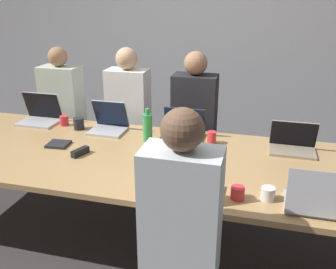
{
  "coord_description": "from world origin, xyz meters",
  "views": [
    {
      "loc": [
        0.79,
        -2.42,
        1.89
      ],
      "look_at": [
        0.13,
        0.1,
        0.87
      ],
      "focal_mm": 40.0,
      "sensor_mm": 36.0,
      "label": 1
    }
  ],
  "objects_px": {
    "bottle_far_center": "(148,127)",
    "person_near_midright": "(181,238)",
    "stapler": "(80,152)",
    "laptop_near_midright": "(196,186)",
    "laptop_near_right": "(318,200)",
    "cup_far_midleft": "(79,124)",
    "laptop_far_center": "(183,129)",
    "laptop_far_midleft": "(109,122)",
    "cup_near_right": "(268,194)",
    "person_far_center": "(194,127)",
    "laptop_far_left": "(41,114)",
    "person_far_left": "(64,116)",
    "cup_near_midright": "(238,193)",
    "bottle_near_midright": "(156,169)",
    "cup_far_center": "(212,137)",
    "cup_far_left": "(64,121)",
    "laptop_far_right": "(293,143)",
    "person_far_midleft": "(129,119)"
  },
  "relations": [
    {
      "from": "bottle_far_center",
      "to": "person_near_midright",
      "type": "bearing_deg",
      "value": -64.42
    },
    {
      "from": "stapler",
      "to": "laptop_near_midright",
      "type": "bearing_deg",
      "value": -1.27
    },
    {
      "from": "laptop_near_right",
      "to": "cup_far_midleft",
      "type": "bearing_deg",
      "value": -24.5
    },
    {
      "from": "laptop_far_center",
      "to": "laptop_far_midleft",
      "type": "xyz_separation_m",
      "value": [
        -0.66,
        -0.02,
        0.01
      ]
    },
    {
      "from": "cup_near_right",
      "to": "bottle_far_center",
      "type": "relative_size",
      "value": 0.3
    },
    {
      "from": "laptop_far_center",
      "to": "person_far_center",
      "type": "relative_size",
      "value": 0.25
    },
    {
      "from": "laptop_far_left",
      "to": "laptop_far_midleft",
      "type": "height_order",
      "value": "laptop_far_left"
    },
    {
      "from": "person_far_left",
      "to": "person_near_midright",
      "type": "height_order",
      "value": "person_near_midright"
    },
    {
      "from": "cup_near_midright",
      "to": "cup_far_midleft",
      "type": "height_order",
      "value": "cup_far_midleft"
    },
    {
      "from": "person_near_midright",
      "to": "cup_far_midleft",
      "type": "distance_m",
      "value": 1.73
    },
    {
      "from": "laptop_far_left",
      "to": "stapler",
      "type": "distance_m",
      "value": 0.92
    },
    {
      "from": "person_near_midright",
      "to": "bottle_near_midright",
      "type": "xyz_separation_m",
      "value": [
        -0.27,
        0.46,
        0.14
      ]
    },
    {
      "from": "cup_far_center",
      "to": "cup_far_left",
      "type": "bearing_deg",
      "value": 176.51
    },
    {
      "from": "laptop_near_right",
      "to": "laptop_far_center",
      "type": "bearing_deg",
      "value": -43.71
    },
    {
      "from": "person_far_left",
      "to": "laptop_far_midleft",
      "type": "distance_m",
      "value": 0.84
    },
    {
      "from": "bottle_near_midright",
      "to": "laptop_near_midright",
      "type": "bearing_deg",
      "value": -22.71
    },
    {
      "from": "cup_near_midright",
      "to": "laptop_far_left",
      "type": "bearing_deg",
      "value": 154.02
    },
    {
      "from": "person_near_midright",
      "to": "bottle_far_center",
      "type": "bearing_deg",
      "value": -64.42
    },
    {
      "from": "laptop_near_right",
      "to": "laptop_far_right",
      "type": "bearing_deg",
      "value": -83.76
    },
    {
      "from": "cup_near_midright",
      "to": "laptop_far_center",
      "type": "relative_size",
      "value": 0.23
    },
    {
      "from": "person_far_midleft",
      "to": "person_far_left",
      "type": "bearing_deg",
      "value": -177.84
    },
    {
      "from": "cup_far_center",
      "to": "bottle_far_center",
      "type": "relative_size",
      "value": 0.37
    },
    {
      "from": "laptop_near_right",
      "to": "cup_near_right",
      "type": "relative_size",
      "value": 4.26
    },
    {
      "from": "person_far_left",
      "to": "cup_far_left",
      "type": "distance_m",
      "value": 0.5
    },
    {
      "from": "cup_near_right",
      "to": "person_far_midleft",
      "type": "relative_size",
      "value": 0.06
    },
    {
      "from": "person_far_center",
      "to": "person_near_midright",
      "type": "bearing_deg",
      "value": -81.3
    },
    {
      "from": "cup_near_midright",
      "to": "stapler",
      "type": "xyz_separation_m",
      "value": [
        -1.2,
        0.33,
        -0.01
      ]
    },
    {
      "from": "person_far_left",
      "to": "laptop_far_center",
      "type": "xyz_separation_m",
      "value": [
        1.36,
        -0.42,
        0.13
      ]
    },
    {
      "from": "person_far_midleft",
      "to": "laptop_far_right",
      "type": "relative_size",
      "value": 3.99
    },
    {
      "from": "cup_near_right",
      "to": "cup_far_center",
      "type": "relative_size",
      "value": 0.81
    },
    {
      "from": "laptop_far_midleft",
      "to": "cup_far_midleft",
      "type": "relative_size",
      "value": 2.97
    },
    {
      "from": "laptop_far_midleft",
      "to": "laptop_near_midright",
      "type": "bearing_deg",
      "value": -44.09
    },
    {
      "from": "laptop_far_left",
      "to": "cup_near_midright",
      "type": "relative_size",
      "value": 4.36
    },
    {
      "from": "person_far_center",
      "to": "laptop_far_right",
      "type": "height_order",
      "value": "person_far_center"
    },
    {
      "from": "cup_far_midleft",
      "to": "bottle_near_midright",
      "type": "bearing_deg",
      "value": -39.06
    },
    {
      "from": "cup_far_left",
      "to": "person_near_midright",
      "type": "height_order",
      "value": "person_near_midright"
    },
    {
      "from": "cup_near_right",
      "to": "bottle_far_center",
      "type": "distance_m",
      "value": 1.19
    },
    {
      "from": "person_far_left",
      "to": "cup_far_midleft",
      "type": "relative_size",
      "value": 13.15
    },
    {
      "from": "laptop_near_right",
      "to": "laptop_far_right",
      "type": "height_order",
      "value": "laptop_near_right"
    },
    {
      "from": "laptop_far_left",
      "to": "cup_far_midleft",
      "type": "relative_size",
      "value": 3.48
    },
    {
      "from": "person_far_center",
      "to": "bottle_far_center",
      "type": "relative_size",
      "value": 5.02
    },
    {
      "from": "laptop_far_midleft",
      "to": "cup_far_midleft",
      "type": "bearing_deg",
      "value": -172.01
    },
    {
      "from": "cup_near_right",
      "to": "laptop_far_center",
      "type": "relative_size",
      "value": 0.23
    },
    {
      "from": "laptop_near_right",
      "to": "cup_far_center",
      "type": "relative_size",
      "value": 3.46
    },
    {
      "from": "laptop_near_midright",
      "to": "cup_near_right",
      "type": "bearing_deg",
      "value": -169.4
    },
    {
      "from": "bottle_near_midright",
      "to": "laptop_far_center",
      "type": "relative_size",
      "value": 0.61
    },
    {
      "from": "laptop_far_center",
      "to": "laptop_far_right",
      "type": "height_order",
      "value": "laptop_far_center"
    },
    {
      "from": "person_near_midright",
      "to": "cup_far_midleft",
      "type": "relative_size",
      "value": 13.34
    },
    {
      "from": "person_far_center",
      "to": "laptop_far_center",
      "type": "bearing_deg",
      "value": -93.09
    },
    {
      "from": "cup_far_center",
      "to": "person_far_midleft",
      "type": "relative_size",
      "value": 0.07
    }
  ]
}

